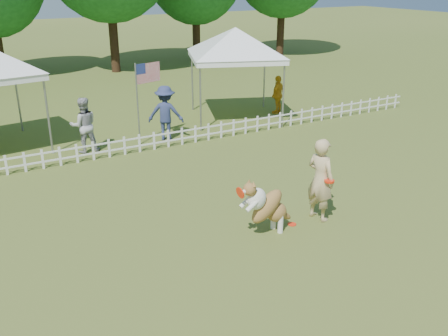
% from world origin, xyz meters
% --- Properties ---
extents(ground, '(120.00, 120.00, 0.00)m').
position_xyz_m(ground, '(0.00, 0.00, 0.00)').
color(ground, '#3C541A').
rests_on(ground, ground).
extents(picket_fence, '(22.00, 0.08, 0.60)m').
position_xyz_m(picket_fence, '(0.00, 7.00, 0.30)').
color(picket_fence, silver).
rests_on(picket_fence, ground).
extents(handler, '(0.60, 0.79, 1.97)m').
position_xyz_m(handler, '(1.27, 0.54, 0.98)').
color(handler, tan).
rests_on(handler, ground).
extents(dog, '(1.36, 0.56, 1.37)m').
position_xyz_m(dog, '(-0.21, 0.49, 0.68)').
color(dog, brown).
rests_on(dog, ground).
extents(frisbee_on_turf, '(0.21, 0.21, 0.02)m').
position_xyz_m(frisbee_on_turf, '(0.54, 0.56, 0.01)').
color(frisbee_on_turf, red).
rests_on(frisbee_on_turf, ground).
extents(canopy_tent_right, '(4.27, 4.27, 3.43)m').
position_xyz_m(canopy_tent_right, '(3.99, 9.01, 1.72)').
color(canopy_tent_right, white).
rests_on(canopy_tent_right, ground).
extents(flag_pole, '(1.03, 0.41, 2.73)m').
position_xyz_m(flag_pole, '(-0.47, 7.74, 1.36)').
color(flag_pole, gray).
rests_on(flag_pole, ground).
extents(spectator_a, '(0.95, 0.78, 1.79)m').
position_xyz_m(spectator_a, '(-2.25, 7.88, 0.89)').
color(spectator_a, '#9D9CA1').
rests_on(spectator_a, ground).
extents(spectator_b, '(1.40, 1.22, 1.88)m').
position_xyz_m(spectator_b, '(0.53, 7.82, 0.94)').
color(spectator_b, navy).
rests_on(spectator_b, ground).
extents(spectator_c, '(0.98, 0.74, 1.55)m').
position_xyz_m(spectator_c, '(5.89, 8.78, 0.78)').
color(spectator_c, orange).
rests_on(spectator_c, ground).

